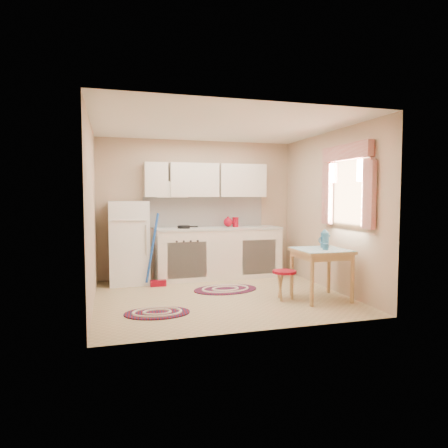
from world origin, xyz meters
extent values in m
plane|color=tan|center=(0.00, 0.00, 0.00)|extent=(3.60, 3.60, 0.00)
cube|color=silver|center=(0.00, 0.00, 2.50)|extent=(3.60, 3.20, 0.04)
cube|color=tan|center=(0.00, 1.60, 1.25)|extent=(3.60, 0.04, 2.50)
cube|color=tan|center=(0.00, -1.60, 1.25)|extent=(3.60, 0.04, 2.50)
cube|color=tan|center=(-1.80, 0.00, 1.25)|extent=(0.04, 3.20, 2.50)
cube|color=tan|center=(1.80, 0.00, 1.25)|extent=(0.04, 3.20, 2.50)
cube|color=white|center=(0.12, 1.59, 1.20)|extent=(2.25, 0.03, 0.55)
cube|color=silver|center=(0.12, 1.44, 1.77)|extent=(2.25, 0.33, 0.60)
cube|color=white|center=(1.78, -0.55, 1.55)|extent=(0.04, 0.85, 0.95)
cube|color=white|center=(-1.26, 1.25, 0.70)|extent=(0.65, 0.60, 1.40)
cube|color=silver|center=(0.32, 1.30, 0.44)|extent=(2.25, 0.60, 0.88)
cube|color=#B9B8B0|center=(0.32, 1.30, 0.90)|extent=(2.27, 0.62, 0.04)
cylinder|color=black|center=(-0.33, 1.25, 0.94)|extent=(0.25, 0.25, 0.05)
cylinder|color=maroon|center=(0.64, 1.30, 1.00)|extent=(0.11, 0.11, 0.16)
cube|color=tan|center=(1.34, -0.56, 0.36)|extent=(0.72, 0.72, 0.72)
cylinder|color=maroon|center=(0.82, -0.45, 0.21)|extent=(0.36, 0.36, 0.42)
cylinder|color=#2A5F82|center=(1.35, -0.66, 0.77)|extent=(0.10, 0.10, 0.10)
camera|label=1|loc=(-1.55, -5.63, 1.48)|focal=32.00mm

